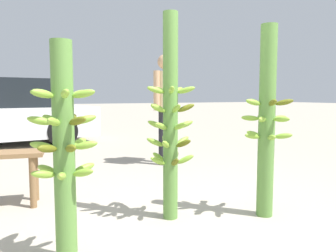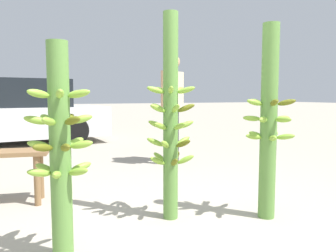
{
  "view_description": "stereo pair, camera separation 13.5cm",
  "coord_description": "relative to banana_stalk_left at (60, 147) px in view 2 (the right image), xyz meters",
  "views": [
    {
      "loc": [
        -1.17,
        -1.92,
        1.04
      ],
      "look_at": [
        0.02,
        0.47,
        0.79
      ],
      "focal_mm": 35.0,
      "sensor_mm": 36.0,
      "label": 1
    },
    {
      "loc": [
        -1.04,
        -1.98,
        1.04
      ],
      "look_at": [
        0.02,
        0.47,
        0.79
      ],
      "focal_mm": 35.0,
      "sensor_mm": 36.0,
      "label": 2
    }
  ],
  "objects": [
    {
      "name": "banana_stalk_center",
      "position": [
        0.91,
        0.35,
        0.13
      ],
      "size": [
        0.42,
        0.42,
        1.71
      ],
      "color": "#5B8C3D",
      "rests_on": "ground_plane"
    },
    {
      "name": "vendor_person",
      "position": [
        1.84,
        2.37,
        0.28
      ],
      "size": [
        0.51,
        0.39,
        1.65
      ],
      "rotation": [
        0.0,
        0.0,
        -2.55
      ],
      "color": "black",
      "rests_on": "ground_plane"
    },
    {
      "name": "banana_stalk_left",
      "position": [
        0.0,
        0.0,
        0.0
      ],
      "size": [
        0.42,
        0.42,
        1.37
      ],
      "color": "#5B8C3D",
      "rests_on": "ground_plane"
    },
    {
      "name": "parked_car",
      "position": [
        -0.64,
        5.53,
        -0.05
      ],
      "size": [
        4.4,
        2.16,
        1.38
      ],
      "rotation": [
        0.0,
        0.0,
        1.67
      ],
      "color": "silver",
      "rests_on": "ground_plane"
    },
    {
      "name": "banana_stalk_right",
      "position": [
        1.67,
        0.04,
        0.1
      ],
      "size": [
        0.43,
        0.42,
        1.62
      ],
      "color": "#5B8C3D",
      "rests_on": "ground_plane"
    },
    {
      "name": "ground_plane",
      "position": [
        0.86,
        -0.14,
        -0.71
      ],
      "size": [
        80.0,
        80.0,
        0.0
      ],
      "primitive_type": "plane",
      "color": "#A89E8C"
    }
  ]
}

